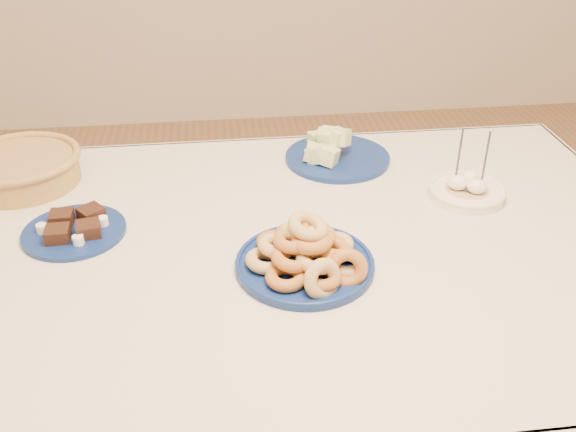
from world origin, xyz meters
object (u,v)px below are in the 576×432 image
object	(u,v)px
dining_table	(285,282)
egg_bowl	(467,190)
brownie_plate	(74,229)
candle_holder	(467,191)
wicker_basket	(21,167)
donut_platter	(307,255)
melon_plate	(333,152)

from	to	relation	value
dining_table	egg_bowl	size ratio (longest dim) A/B	7.31
brownie_plate	candle_holder	bearing A→B (deg)	3.19
brownie_plate	candle_holder	world-z (taller)	candle_holder
candle_holder	dining_table	bearing A→B (deg)	-162.36
dining_table	wicker_basket	xyz separation A→B (m)	(-0.63, 0.36, 0.15)
donut_platter	brownie_plate	size ratio (longest dim) A/B	1.27
dining_table	egg_bowl	distance (m)	0.50
brownie_plate	wicker_basket	size ratio (longest dim) A/B	0.79
dining_table	candle_holder	xyz separation A→B (m)	(0.46, 0.15, 0.12)
egg_bowl	donut_platter	bearing A→B (deg)	-150.16
brownie_plate	wicker_basket	xyz separation A→B (m)	(-0.17, 0.26, 0.03)
donut_platter	wicker_basket	size ratio (longest dim) A/B	1.01
dining_table	brownie_plate	xyz separation A→B (m)	(-0.46, 0.10, 0.12)
dining_table	melon_plate	bearing A→B (deg)	65.73
wicker_basket	candle_holder	xyz separation A→B (m)	(1.09, -0.21, -0.03)
donut_platter	egg_bowl	world-z (taller)	donut_platter
donut_platter	melon_plate	distance (m)	0.51
donut_platter	candle_holder	xyz separation A→B (m)	(0.43, 0.25, -0.02)
candle_holder	egg_bowl	world-z (taller)	candle_holder
dining_table	brownie_plate	bearing A→B (deg)	168.26
brownie_plate	wicker_basket	bearing A→B (deg)	122.41
brownie_plate	donut_platter	bearing A→B (deg)	-21.56
dining_table	donut_platter	bearing A→B (deg)	-71.94
dining_table	brownie_plate	size ratio (longest dim) A/B	5.96
melon_plate	candle_holder	xyz separation A→B (m)	(0.29, -0.24, -0.01)
brownie_plate	egg_bowl	distance (m)	0.92
donut_platter	brownie_plate	xyz separation A→B (m)	(-0.49, 0.19, -0.02)
melon_plate	donut_platter	bearing A→B (deg)	-106.36
melon_plate	egg_bowl	world-z (taller)	melon_plate
donut_platter	melon_plate	bearing A→B (deg)	73.64
dining_table	donut_platter	world-z (taller)	donut_platter
donut_platter	wicker_basket	distance (m)	0.80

